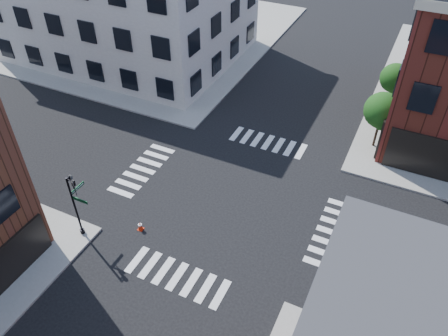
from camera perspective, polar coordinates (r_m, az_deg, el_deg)
name	(u,v)px	position (r m, az deg, el deg)	size (l,w,h in m)	color
ground	(230,198)	(29.38, 0.79, -3.99)	(120.00, 120.00, 0.00)	black
sidewalk_nw	(143,31)	(54.03, -10.50, 17.24)	(30.00, 30.00, 0.15)	gray
tree_near	(383,112)	(33.93, 20.04, 6.85)	(2.69, 2.69, 4.49)	black
tree_far	(395,80)	(39.34, 21.47, 10.69)	(2.43, 2.43, 4.07)	black
signal_pole	(76,200)	(26.57, -18.81, -3.98)	(1.29, 1.24, 4.60)	black
traffic_cone	(140,226)	(27.71, -10.89, -7.44)	(0.36, 0.36, 0.63)	red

